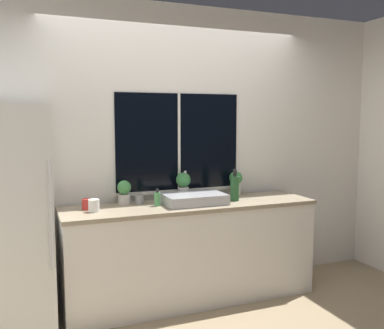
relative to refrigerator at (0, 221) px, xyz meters
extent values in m
plane|color=#937F60|center=(1.56, -0.27, -0.88)|extent=(14.00, 14.00, 0.00)
cube|color=silver|center=(1.56, 0.36, 0.47)|extent=(8.00, 0.06, 2.70)
cube|color=black|center=(1.56, 0.33, 0.55)|extent=(1.22, 0.01, 0.91)
cube|color=silver|center=(1.56, 0.32, 0.55)|extent=(0.02, 0.01, 0.91)
cube|color=silver|center=(1.56, 0.32, 0.08)|extent=(1.28, 0.04, 0.03)
cube|color=silver|center=(3.78, 1.23, 0.47)|extent=(0.06, 7.00, 2.70)
cube|color=white|center=(1.56, 0.01, -0.45)|extent=(2.25, 0.56, 0.86)
cube|color=gray|center=(1.56, 0.01, 0.00)|extent=(2.28, 0.59, 0.03)
cube|color=silver|center=(0.00, 0.00, 0.00)|extent=(0.75, 0.67, 1.75)
cylinder|color=silver|center=(0.34, -0.35, 0.09)|extent=(0.02, 0.02, 0.79)
cube|color=#ADADB2|center=(1.58, -0.01, 0.06)|extent=(0.54, 0.37, 0.09)
cylinder|color=#B7B7BC|center=(1.58, 0.21, 0.03)|extent=(0.04, 0.04, 0.03)
cylinder|color=#B7B7BC|center=(1.58, 0.21, 0.16)|extent=(0.02, 0.02, 0.24)
cylinder|color=silver|center=(1.01, 0.22, 0.06)|extent=(0.11, 0.11, 0.08)
sphere|color=#478E4C|center=(1.01, 0.22, 0.16)|extent=(0.12, 0.12, 0.12)
cylinder|color=silver|center=(1.57, 0.22, 0.07)|extent=(0.10, 0.10, 0.12)
sphere|color=#387A3D|center=(1.57, 0.22, 0.20)|extent=(0.14, 0.14, 0.14)
cylinder|color=silver|center=(2.12, 0.22, 0.07)|extent=(0.10, 0.10, 0.11)
sphere|color=#387A3D|center=(2.12, 0.22, 0.19)|extent=(0.13, 0.13, 0.13)
cylinder|color=#519E5B|center=(1.25, 0.02, 0.07)|extent=(0.05, 0.05, 0.12)
cylinder|color=black|center=(1.25, 0.02, 0.15)|extent=(0.02, 0.02, 0.03)
cylinder|color=#235128|center=(1.98, -0.02, 0.13)|extent=(0.08, 0.08, 0.23)
cylinder|color=black|center=(1.98, -0.02, 0.27)|extent=(0.04, 0.04, 0.06)
cylinder|color=white|center=(0.70, -0.01, 0.07)|extent=(0.09, 0.09, 0.10)
cylinder|color=#B72D28|center=(0.66, 0.10, 0.06)|extent=(0.08, 0.08, 0.09)
cylinder|color=gray|center=(1.13, 0.16, 0.05)|extent=(0.07, 0.07, 0.08)
camera|label=1|loc=(0.19, -3.49, 0.78)|focal=40.00mm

